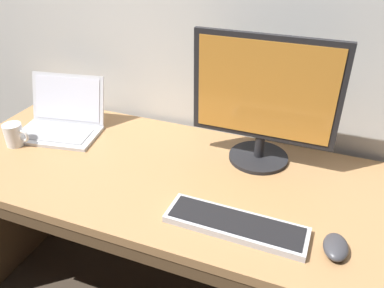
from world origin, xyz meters
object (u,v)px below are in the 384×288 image
at_px(laptop_silver, 62,119).
at_px(external_monitor, 264,101).
at_px(computer_mouse, 336,247).
at_px(coffee_mug, 14,135).
at_px(wired_keyboard, 236,225).

xyz_separation_m(laptop_silver, external_monitor, (0.85, 0.07, 0.20)).
xyz_separation_m(laptop_silver, computer_mouse, (1.16, -0.31, -0.04)).
xyz_separation_m(external_monitor, coffee_mug, (-0.95, -0.25, -0.20)).
distance_m(wired_keyboard, coffee_mug, 0.99).
distance_m(wired_keyboard, computer_mouse, 0.29).
distance_m(external_monitor, wired_keyboard, 0.46).
bearing_deg(wired_keyboard, external_monitor, 93.11).
distance_m(laptop_silver, coffee_mug, 0.20).
bearing_deg(computer_mouse, external_monitor, 124.61).
relative_size(laptop_silver, wired_keyboard, 0.88).
height_order(wired_keyboard, computer_mouse, computer_mouse).
height_order(laptop_silver, computer_mouse, laptop_silver).
bearing_deg(coffee_mug, wired_keyboard, -8.43).
distance_m(laptop_silver, computer_mouse, 1.20).
bearing_deg(coffee_mug, external_monitor, 14.55).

